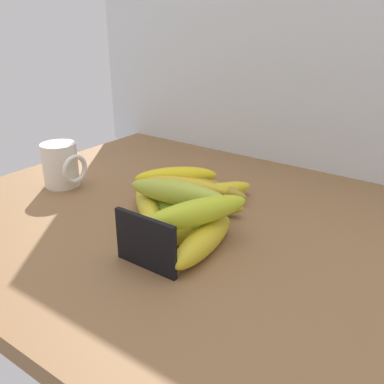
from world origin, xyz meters
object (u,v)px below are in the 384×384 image
(coffee_mug, at_px, (61,165))
(banana_2, at_px, (203,240))
(banana_0, at_px, (208,195))
(banana_6, at_px, (148,204))
(banana_3, at_px, (214,189))
(banana_10, at_px, (199,213))
(banana_8, at_px, (178,193))
(banana_7, at_px, (172,232))
(banana_1, at_px, (191,203))
(banana_5, at_px, (176,177))
(banana_9, at_px, (185,186))
(banana_4, at_px, (178,216))
(chalkboard_sign, at_px, (146,245))

(coffee_mug, xyz_separation_m, banana_2, (0.41, -0.05, -0.03))
(banana_0, relative_size, banana_6, 1.22)
(banana_0, bearing_deg, coffee_mug, -161.27)
(banana_2, bearing_deg, banana_3, 119.13)
(coffee_mug, xyz_separation_m, banana_10, (0.39, -0.05, 0.02))
(banana_2, bearing_deg, banana_8, 148.33)
(banana_7, relative_size, banana_8, 0.86)
(banana_1, height_order, banana_6, banana_6)
(coffee_mug, bearing_deg, banana_0, 18.73)
(coffee_mug, distance_m, banana_1, 0.31)
(banana_5, relative_size, banana_9, 1.10)
(banana_4, bearing_deg, banana_2, -29.59)
(banana_6, bearing_deg, banana_3, 67.22)
(chalkboard_sign, bearing_deg, banana_4, 108.43)
(banana_0, height_order, banana_2, banana_2)
(banana_4, bearing_deg, banana_6, 176.39)
(banana_8, bearing_deg, banana_9, 110.80)
(banana_1, bearing_deg, banana_9, -135.42)
(chalkboard_sign, relative_size, banana_7, 0.68)
(banana_0, xyz_separation_m, banana_10, (0.09, -0.15, 0.05))
(banana_3, relative_size, banana_6, 0.91)
(banana_3, height_order, banana_5, banana_5)
(banana_7, bearing_deg, banana_4, 117.27)
(banana_8, bearing_deg, chalkboard_sign, -70.23)
(banana_8, bearing_deg, coffee_mug, -178.85)
(banana_4, height_order, banana_10, banana_10)
(banana_8, bearing_deg, banana_4, -52.00)
(banana_4, bearing_deg, banana_1, 103.02)
(banana_2, height_order, banana_7, banana_2)
(coffee_mug, relative_size, banana_6, 0.56)
(banana_1, relative_size, banana_5, 1.12)
(chalkboard_sign, distance_m, banana_9, 0.20)
(coffee_mug, xyz_separation_m, banana_4, (0.32, -0.00, -0.03))
(banana_1, height_order, banana_9, banana_9)
(banana_6, bearing_deg, banana_9, 39.20)
(coffee_mug, xyz_separation_m, banana_3, (0.30, 0.14, -0.03))
(banana_2, xyz_separation_m, banana_7, (-0.06, -0.00, -0.00))
(banana_0, relative_size, banana_10, 1.10)
(banana_5, relative_size, banana_7, 1.09)
(banana_1, height_order, banana_4, same)
(banana_6, xyz_separation_m, banana_8, (0.07, 0.00, 0.04))
(coffee_mug, height_order, banana_10, coffee_mug)
(coffee_mug, relative_size, banana_9, 0.58)
(banana_0, relative_size, banana_7, 1.26)
(banana_4, xyz_separation_m, banana_10, (0.08, -0.05, 0.05))
(banana_1, height_order, banana_5, banana_5)
(banana_2, distance_m, banana_3, 0.22)
(chalkboard_sign, xyz_separation_m, banana_7, (-0.02, 0.08, -0.02))
(chalkboard_sign, xyz_separation_m, banana_5, (-0.16, 0.28, -0.02))
(banana_1, bearing_deg, banana_0, 84.48)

